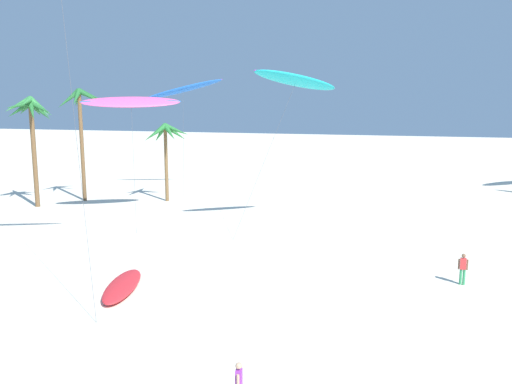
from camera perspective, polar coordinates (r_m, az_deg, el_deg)
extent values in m
cylinder|color=brown|center=(52.06, -22.74, 3.82)|extent=(0.42, 0.42, 9.75)
cone|color=#33843D|center=(51.31, -22.19, 8.37)|extent=(2.24, 0.70, 1.98)
cone|color=#33843D|center=(52.23, -22.08, 8.42)|extent=(1.53, 2.25, 1.93)
cone|color=#33843D|center=(53.00, -23.32, 8.91)|extent=(2.25, 2.03, 1.00)
cone|color=#33843D|center=(51.73, -24.25, 8.49)|extent=(2.09, 2.10, 1.59)
cone|color=#33843D|center=(50.70, -23.44, 8.88)|extent=(1.49, 2.50, 1.04)
cylinder|color=brown|center=(52.02, -22.73, 3.63)|extent=(0.31, 0.31, 9.42)
cone|color=#23662D|center=(51.04, -22.20, 8.39)|extent=(2.39, 0.82, 1.37)
cone|color=#23662D|center=(52.11, -22.13, 8.03)|extent=(1.52, 2.09, 1.95)
cone|color=#23662D|center=(52.70, -22.59, 8.21)|extent=(1.12, 2.33, 1.65)
cone|color=#23662D|center=(52.71, -23.55, 8.23)|extent=(2.34, 1.45, 1.53)
cone|color=#23662D|center=(52.01, -24.08, 8.07)|extent=(2.25, 1.51, 1.71)
cone|color=#23662D|center=(51.23, -24.16, 8.49)|extent=(1.36, 2.41, 1.00)
cone|color=#23662D|center=(50.89, -22.92, 8.03)|extent=(1.91, 1.94, 1.85)
cylinder|color=brown|center=(53.65, -18.19, 4.66)|extent=(0.36, 0.36, 10.52)
cone|color=#23662D|center=(52.81, -17.45, 9.77)|extent=(2.52, 0.63, 1.55)
cone|color=#23662D|center=(54.05, -17.36, 9.87)|extent=(1.65, 2.52, 1.38)
cone|color=#23662D|center=(54.46, -18.65, 9.46)|extent=(2.06, 2.05, 1.94)
cone|color=#23662D|center=(53.33, -19.50, 9.38)|extent=(2.07, 1.98, 2.00)
cone|color=#23662D|center=(52.43, -18.75, 9.57)|extent=(1.36, 2.48, 1.77)
cylinder|color=brown|center=(51.65, -9.62, 3.00)|extent=(0.34, 0.34, 7.24)
cone|color=#287533|center=(50.93, -8.54, 6.58)|extent=(2.48, 0.67, 1.32)
cone|color=#287533|center=(51.70, -8.66, 6.31)|extent=(2.05, 2.01, 1.81)
cone|color=#287533|center=(52.53, -9.55, 6.80)|extent=(1.28, 2.53, 1.05)
cone|color=#287533|center=(52.16, -10.26, 6.17)|extent=(2.16, 1.61, 2.01)
cone|color=#287533|center=(51.49, -10.81, 6.21)|extent=(2.34, 1.32, 1.85)
cone|color=#287533|center=(50.49, -10.49, 6.43)|extent=(1.01, 2.51, 1.43)
cone|color=#287533|center=(50.41, -9.25, 6.31)|extent=(2.16, 1.98, 1.66)
cylinder|color=#4C4C51|center=(25.81, -18.93, 7.39)|extent=(3.84, 4.01, 17.56)
ellipsoid|color=#19B2B7|center=(38.39, 4.33, 11.88)|extent=(5.93, 5.63, 2.09)
ellipsoid|color=purple|center=(38.39, 4.33, 11.94)|extent=(5.27, 4.97, 1.62)
cylinder|color=#4C4C51|center=(37.31, 0.93, 3.40)|extent=(3.64, 3.55, 10.93)
ellipsoid|color=#EA5193|center=(43.95, -13.26, 9.39)|extent=(7.50, 5.11, 1.13)
ellipsoid|color=blue|center=(43.95, -13.27, 9.44)|extent=(7.16, 4.35, 0.50)
cylinder|color=#4C4C51|center=(41.70, -13.00, 2.79)|extent=(2.52, 4.45, 9.43)
ellipsoid|color=blue|center=(56.85, -7.84, 10.86)|extent=(8.29, 2.32, 2.73)
ellipsoid|color=purple|center=(56.85, -7.85, 10.90)|extent=(8.41, 1.74, 2.37)
cylinder|color=#4C4C51|center=(54.71, -7.81, 5.22)|extent=(1.72, 4.29, 10.67)
ellipsoid|color=red|center=(28.58, -14.16, -9.74)|extent=(2.80, 5.40, 0.42)
ellipsoid|color=green|center=(28.57, -14.17, -9.70)|extent=(1.83, 2.59, 0.25)
cylinder|color=#338E56|center=(30.43, 21.44, -8.50)|extent=(0.14, 0.14, 0.85)
cylinder|color=#338E56|center=(30.42, 21.13, -8.49)|extent=(0.14, 0.14, 0.85)
cube|color=red|center=(30.21, 21.37, -7.18)|extent=(0.31, 0.21, 0.60)
cylinder|color=brown|center=(30.24, 21.76, -7.27)|extent=(0.09, 0.09, 0.56)
cylinder|color=brown|center=(30.21, 20.96, -7.24)|extent=(0.09, 0.09, 0.56)
sphere|color=brown|center=(30.09, 21.42, -6.39)|extent=(0.21, 0.21, 0.21)
cube|color=purple|center=(17.44, -1.86, -19.39)|extent=(0.25, 0.33, 0.57)
cylinder|color=tan|center=(17.28, -1.95, -19.85)|extent=(0.09, 0.09, 0.56)
cylinder|color=tan|center=(17.64, -1.77, -19.18)|extent=(0.09, 0.09, 0.56)
sphere|color=tan|center=(17.24, -1.87, -18.17)|extent=(0.21, 0.21, 0.21)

